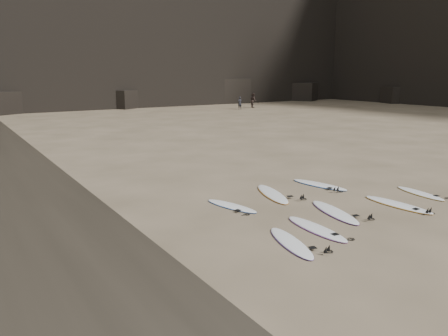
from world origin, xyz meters
The scene contains 11 objects.
ground centered at (0.00, 0.00, 0.00)m, with size 240.00×240.00×0.00m, color #897559.
surfboard_0 centered at (-3.88, -1.15, 0.04)m, with size 0.58×2.42×0.09m, color white.
surfboard_1 centered at (-2.51, -0.74, 0.05)m, with size 0.61×2.53×0.09m, color white.
surfboard_2 centered at (-0.87, 0.08, 0.05)m, with size 0.64×2.69×0.10m, color white.
surfboard_3 centered at (1.64, -0.53, 0.05)m, with size 0.64×2.66×0.10m, color white.
surfboard_4 centered at (3.65, -0.07, 0.04)m, with size 0.53×2.21×0.08m, color white.
surfboard_5 centered at (-3.39, 2.52, 0.04)m, with size 0.54×2.25×0.08m, color white.
surfboard_6 centered at (-1.23, 2.94, 0.05)m, with size 0.67×2.78×0.10m, color white.
surfboard_7 centered at (1.30, 2.97, 0.05)m, with size 0.62×2.57×0.09m, color white.
person_a centered at (19.85, 35.53, 0.78)m, with size 0.57×0.37×1.56m, color black.
person_b centered at (22.69, 36.53, 0.96)m, with size 0.93×0.73×1.92m, color black.
Camera 1 is at (-11.52, -9.64, 4.64)m, focal length 35.00 mm.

